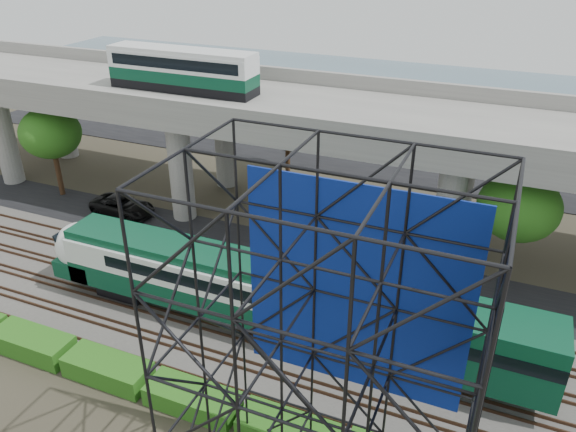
% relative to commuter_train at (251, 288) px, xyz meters
% --- Properties ---
extents(ground, '(140.00, 140.00, 0.00)m').
position_rel_commuter_train_xyz_m(ground, '(-1.07, -2.00, -2.88)').
color(ground, '#474233').
rests_on(ground, ground).
extents(ballast_bed, '(90.00, 12.00, 0.20)m').
position_rel_commuter_train_xyz_m(ballast_bed, '(-1.07, 0.00, -2.78)').
color(ballast_bed, slate).
rests_on(ballast_bed, ground).
extents(service_road, '(90.00, 5.00, 0.08)m').
position_rel_commuter_train_xyz_m(service_road, '(-1.07, 8.50, -2.84)').
color(service_road, black).
rests_on(service_road, ground).
extents(parking_lot, '(90.00, 18.00, 0.08)m').
position_rel_commuter_train_xyz_m(parking_lot, '(-1.07, 32.00, -2.84)').
color(parking_lot, black).
rests_on(parking_lot, ground).
extents(harbor_water, '(140.00, 40.00, 0.03)m').
position_rel_commuter_train_xyz_m(harbor_water, '(-1.07, 54.00, -2.87)').
color(harbor_water, '#3F5A68').
rests_on(harbor_water, ground).
extents(rail_tracks, '(90.00, 9.52, 0.16)m').
position_rel_commuter_train_xyz_m(rail_tracks, '(-1.07, -0.00, -2.60)').
color(rail_tracks, '#472D1E').
rests_on(rail_tracks, ballast_bed).
extents(commuter_train, '(29.30, 3.06, 4.30)m').
position_rel_commuter_train_xyz_m(commuter_train, '(0.00, 0.00, 0.00)').
color(commuter_train, black).
rests_on(commuter_train, rail_tracks).
extents(overpass, '(80.00, 12.00, 12.40)m').
position_rel_commuter_train_xyz_m(overpass, '(-1.91, 14.00, 5.33)').
color(overpass, '#9E9B93').
rests_on(overpass, ground).
extents(scaffold_tower, '(9.36, 6.36, 15.00)m').
position_rel_commuter_train_xyz_m(scaffold_tower, '(7.74, -9.98, 4.59)').
color(scaffold_tower, black).
rests_on(scaffold_tower, ground).
extents(hedge_strip, '(34.60, 1.80, 1.20)m').
position_rel_commuter_train_xyz_m(hedge_strip, '(-0.07, -6.30, -2.32)').
color(hedge_strip, '#256116').
rests_on(hedge_strip, ground).
extents(trees, '(40.94, 16.94, 7.69)m').
position_rel_commuter_train_xyz_m(trees, '(-5.74, 14.17, 2.69)').
color(trees, '#382314').
rests_on(trees, ground).
extents(suv, '(5.41, 2.65, 1.48)m').
position_rel_commuter_train_xyz_m(suv, '(-15.83, 8.93, -2.06)').
color(suv, black).
rests_on(suv, service_road).
extents(parked_cars, '(34.40, 9.77, 1.30)m').
position_rel_commuter_train_xyz_m(parked_cars, '(-0.01, 31.82, -2.19)').
color(parked_cars, '#BABABA').
rests_on(parked_cars, parking_lot).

